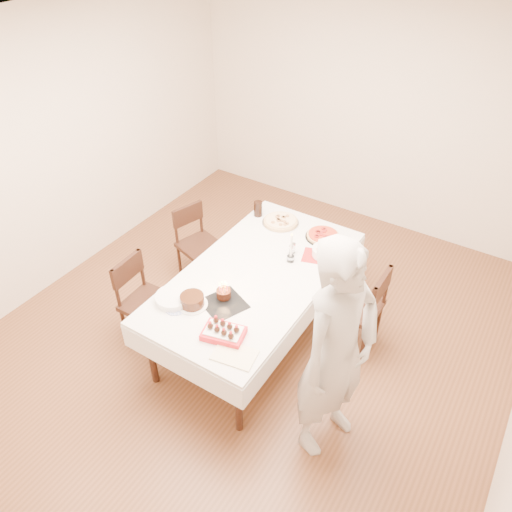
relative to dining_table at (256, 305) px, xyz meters
The scene contains 23 objects.
floor 0.38m from the dining_table, 119.44° to the left, with size 5.00×5.00×0.00m, color brown.
wall_back 2.68m from the dining_table, 90.02° to the left, with size 4.50×0.04×2.70m, color beige.
wall_left 2.45m from the dining_table, behind, with size 0.04×5.00×2.70m, color beige.
ceiling 2.33m from the dining_table, 119.44° to the left, with size 5.00×5.00×0.00m, color white.
dining_table is the anchor object (origin of this frame).
chair_right_savory 0.90m from the dining_table, 26.15° to the left, with size 0.46×0.46×0.89m, color #321910, non-canonical shape.
chair_left_savory 1.03m from the dining_table, 157.25° to the left, with size 0.43×0.43×0.83m, color #321910, non-canonical shape.
chair_left_dessert 0.97m from the dining_table, 144.63° to the right, with size 0.45×0.45×0.88m, color #321910, non-canonical shape.
person 1.32m from the dining_table, 30.24° to the right, with size 0.68×0.45×1.86m, color beige.
pizza_white 0.91m from the dining_table, 105.08° to the left, with size 0.37×0.37×0.04m, color beige.
pizza_pepperoni 0.93m from the dining_table, 72.55° to the left, with size 0.34×0.34×0.04m, color red.
red_placemat 0.70m from the dining_table, 57.03° to the left, with size 0.22×0.22×0.01m, color #B21E1E.
pasta_bowl 0.80m from the dining_table, 54.58° to the left, with size 0.23×0.23×0.08m, color white.
taper_candle 0.64m from the dining_table, 62.14° to the left, with size 0.07×0.07×0.31m, color white.
shaker_pair 0.59m from the dining_table, 71.95° to the left, with size 0.09×0.09×0.10m, color white, non-canonical shape.
cola_glass 1.03m from the dining_table, 121.15° to the left, with size 0.09×0.09×0.16m, color black.
layer_cake 0.77m from the dining_table, 109.82° to the right, with size 0.25×0.25×0.10m, color #351A0D.
cake_board 0.60m from the dining_table, 91.69° to the right, with size 0.32×0.32×0.01m, color black.
birthday_cake 0.61m from the dining_table, 98.43° to the right, with size 0.12×0.12×0.13m, color #3A180F.
strawberry_box 0.88m from the dining_table, 75.92° to the right, with size 0.31×0.21×0.08m, color red, non-canonical shape.
box_lid 1.01m from the dining_table, 67.16° to the right, with size 0.31×0.21×0.03m, color beige.
plate_stack 0.86m from the dining_table, 120.59° to the right, with size 0.29×0.29×0.06m, color white.
china_plate 0.86m from the dining_table, 114.00° to the right, with size 0.19×0.19×0.01m, color white.
Camera 1 is at (1.79, -2.81, 3.54)m, focal length 35.00 mm.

